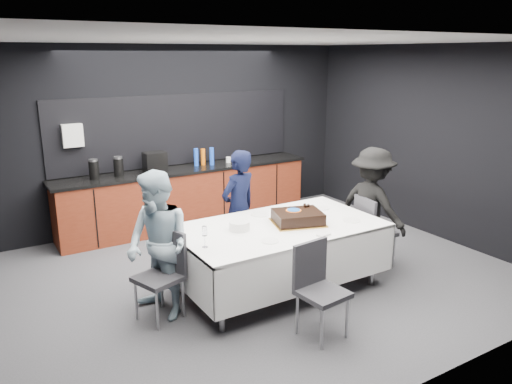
# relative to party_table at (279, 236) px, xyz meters

# --- Properties ---
(ground) EXTENTS (6.00, 6.00, 0.00)m
(ground) POSITION_rel_party_table_xyz_m (0.00, 0.40, -0.64)
(ground) COLOR #434448
(ground) RESTS_ON ground
(room_shell) EXTENTS (6.04, 5.04, 2.82)m
(room_shell) POSITION_rel_party_table_xyz_m (0.00, 0.40, 1.22)
(room_shell) COLOR white
(room_shell) RESTS_ON ground
(kitchenette) EXTENTS (4.10, 0.64, 2.05)m
(kitchenette) POSITION_rel_party_table_xyz_m (-0.02, 2.62, -0.10)
(kitchenette) COLOR #5E1F0E
(kitchenette) RESTS_ON ground
(party_table) EXTENTS (2.32, 1.32, 0.78)m
(party_table) POSITION_rel_party_table_xyz_m (0.00, 0.00, 0.00)
(party_table) COLOR #99999E
(party_table) RESTS_ON ground
(cake_assembly) EXTENTS (0.68, 0.61, 0.18)m
(cake_assembly) POSITION_rel_party_table_xyz_m (0.22, -0.06, 0.21)
(cake_assembly) COLOR gold
(cake_assembly) RESTS_ON party_table
(plate_stack) EXTENTS (0.23, 0.23, 0.10)m
(plate_stack) POSITION_rel_party_table_xyz_m (-0.46, 0.09, 0.19)
(plate_stack) COLOR white
(plate_stack) RESTS_ON party_table
(loose_plate_near) EXTENTS (0.19, 0.19, 0.01)m
(loose_plate_near) POSITION_rel_party_table_xyz_m (-0.36, -0.37, 0.14)
(loose_plate_near) COLOR white
(loose_plate_near) RESTS_ON party_table
(loose_plate_right_a) EXTENTS (0.19, 0.19, 0.01)m
(loose_plate_right_a) POSITION_rel_party_table_xyz_m (0.82, 0.24, 0.14)
(loose_plate_right_a) COLOR white
(loose_plate_right_a) RESTS_ON party_table
(loose_plate_right_b) EXTENTS (0.21, 0.21, 0.01)m
(loose_plate_right_b) POSITION_rel_party_table_xyz_m (0.81, -0.31, 0.14)
(loose_plate_right_b) COLOR white
(loose_plate_right_b) RESTS_ON party_table
(loose_plate_far) EXTENTS (0.22, 0.22, 0.01)m
(loose_plate_far) POSITION_rel_party_table_xyz_m (0.02, 0.43, 0.14)
(loose_plate_far) COLOR white
(loose_plate_far) RESTS_ON party_table
(fork_pile) EXTENTS (0.15, 0.11, 0.02)m
(fork_pile) POSITION_rel_party_table_xyz_m (0.22, -0.53, 0.15)
(fork_pile) COLOR white
(fork_pile) RESTS_ON party_table
(champagne_flute) EXTENTS (0.06, 0.06, 0.22)m
(champagne_flute) POSITION_rel_party_table_xyz_m (-1.01, -0.17, 0.30)
(champagne_flute) COLOR white
(champagne_flute) RESTS_ON party_table
(chair_left) EXTENTS (0.53, 0.53, 0.92)m
(chair_left) POSITION_rel_party_table_xyz_m (-1.36, 0.08, -0.11)
(chair_left) COLOR #2F2F34
(chair_left) RESTS_ON ground
(chair_right) EXTENTS (0.47, 0.47, 0.92)m
(chair_right) POSITION_rel_party_table_xyz_m (1.36, -0.08, -0.11)
(chair_right) COLOR #2F2F34
(chair_right) RESTS_ON ground
(chair_near) EXTENTS (0.46, 0.46, 0.92)m
(chair_near) POSITION_rel_party_table_xyz_m (-0.22, -1.00, -0.11)
(chair_near) COLOR #2F2F34
(chair_near) RESTS_ON ground
(person_center) EXTENTS (0.63, 0.51, 1.52)m
(person_center) POSITION_rel_party_table_xyz_m (-0.06, 0.82, 0.12)
(person_center) COLOR black
(person_center) RESTS_ON ground
(person_left) EXTENTS (0.77, 0.88, 1.55)m
(person_left) POSITION_rel_party_table_xyz_m (-1.39, 0.12, 0.13)
(person_left) COLOR #A2BCCB
(person_left) RESTS_ON ground
(person_right) EXTENTS (0.72, 1.06, 1.53)m
(person_right) POSITION_rel_party_table_xyz_m (1.45, 0.01, 0.12)
(person_right) COLOR black
(person_right) RESTS_ON ground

